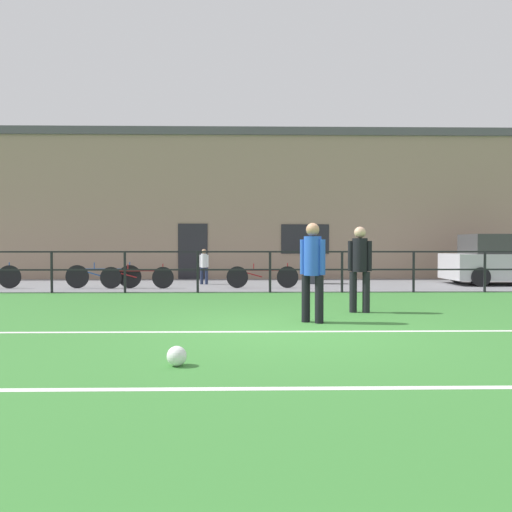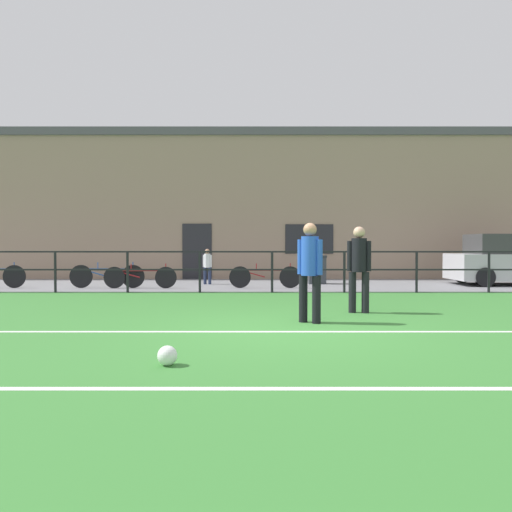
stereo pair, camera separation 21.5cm
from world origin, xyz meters
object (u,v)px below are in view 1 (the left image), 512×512
at_px(soccer_ball_match, 177,356).
at_px(bicycle_parked_2, 103,276).
at_px(bicycle_parked_1, 137,277).
at_px(player_goalkeeper, 360,264).
at_px(player_striker, 313,266).
at_px(bicycle_parked_3, 262,277).
at_px(spectator_child, 204,264).
at_px(parked_car_red, 508,261).
at_px(trash_bin_0, 314,269).

relative_size(soccer_ball_match, bicycle_parked_2, 0.10).
bearing_deg(bicycle_parked_2, bicycle_parked_1, -6.15).
bearing_deg(player_goalkeeper, player_striker, -119.13).
distance_m(bicycle_parked_2, bicycle_parked_3, 4.75).
height_order(spectator_child, parked_car_red, parked_car_red).
bearing_deg(spectator_child, bicycle_parked_3, 163.09).
height_order(player_goalkeeper, parked_car_red, player_goalkeeper).
distance_m(parked_car_red, bicycle_parked_3, 8.21).
height_order(player_striker, trash_bin_0, player_striker).
relative_size(soccer_ball_match, parked_car_red, 0.05).
bearing_deg(parked_car_red, soccer_ball_match, -131.07).
distance_m(player_goalkeeper, player_striker, 1.65).
bearing_deg(parked_car_red, trash_bin_0, 176.48).
bearing_deg(bicycle_parked_3, player_goalkeeper, -71.72).
xyz_separation_m(bicycle_parked_2, bicycle_parked_3, (4.75, 0.00, -0.02)).
distance_m(soccer_ball_match, bicycle_parked_2, 10.17).
relative_size(player_goalkeeper, spectator_child, 1.46).
height_order(player_goalkeeper, bicycle_parked_3, player_goalkeeper).
xyz_separation_m(player_goalkeeper, soccer_ball_match, (-3.00, -4.26, -0.85)).
bearing_deg(player_striker, bicycle_parked_1, 157.88).
relative_size(player_striker, bicycle_parked_3, 0.79).
bearing_deg(bicycle_parked_3, player_striker, -84.31).
distance_m(bicycle_parked_1, trash_bin_0, 5.75).
distance_m(bicycle_parked_1, bicycle_parked_3, 3.74).
bearing_deg(bicycle_parked_2, spectator_child, 25.61).
height_order(spectator_child, bicycle_parked_1, spectator_child).
bearing_deg(spectator_child, trash_bin_0, -157.08).
distance_m(player_striker, spectator_child, 8.30).
distance_m(parked_car_red, bicycle_parked_1, 11.92).
height_order(bicycle_parked_2, bicycle_parked_3, bicycle_parked_2).
relative_size(bicycle_parked_3, trash_bin_0, 2.29).
relative_size(player_goalkeeper, bicycle_parked_1, 0.77).
bearing_deg(bicycle_parked_3, bicycle_parked_2, -180.00).
relative_size(spectator_child, bicycle_parked_1, 0.53).
xyz_separation_m(player_striker, trash_bin_0, (1.11, 8.11, -0.47)).
distance_m(player_striker, soccer_ball_match, 3.67).
bearing_deg(soccer_ball_match, spectator_child, 93.20).
height_order(bicycle_parked_1, trash_bin_0, trash_bin_0).
xyz_separation_m(spectator_child, bicycle_parked_1, (-1.87, -1.49, -0.32)).
height_order(spectator_child, bicycle_parked_2, spectator_child).
bearing_deg(bicycle_parked_1, spectator_child, 38.66).
distance_m(soccer_ball_match, parked_car_red, 14.26).
xyz_separation_m(soccer_ball_match, bicycle_parked_1, (-2.48, 9.43, 0.24)).
xyz_separation_m(player_striker, parked_car_red, (7.46, 7.72, -0.18)).
distance_m(parked_car_red, bicycle_parked_2, 12.92).
height_order(spectator_child, bicycle_parked_3, spectator_child).
relative_size(soccer_ball_match, bicycle_parked_1, 0.10).
distance_m(bicycle_parked_3, trash_bin_0, 2.37).
bearing_deg(bicycle_parked_3, spectator_child, 143.41).
height_order(soccer_ball_match, trash_bin_0, trash_bin_0).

